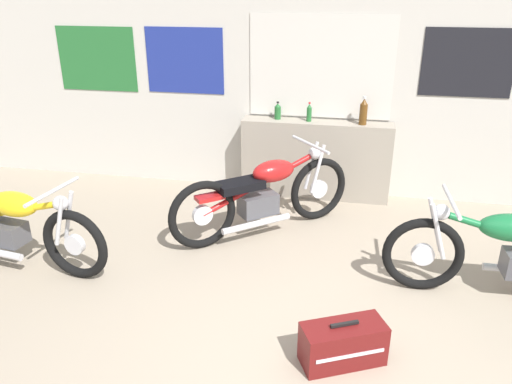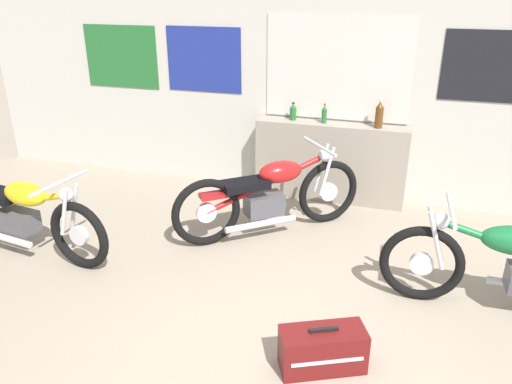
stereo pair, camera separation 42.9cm
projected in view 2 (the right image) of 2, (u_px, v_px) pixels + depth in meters
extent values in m
cube|color=beige|center=(370.00, 79.00, 5.50)|extent=(10.00, 0.06, 2.80)
cube|color=silver|center=(338.00, 68.00, 5.52)|extent=(1.56, 0.01, 1.08)
cube|color=beige|center=(338.00, 68.00, 5.52)|extent=(1.62, 0.01, 1.14)
cube|color=black|center=(491.00, 67.00, 5.06)|extent=(0.95, 0.01, 0.72)
cube|color=navy|center=(204.00, 60.00, 5.95)|extent=(0.94, 0.01, 0.76)
cube|color=#23662D|center=(121.00, 57.00, 6.26)|extent=(1.00, 0.01, 0.76)
cube|color=gray|center=(330.00, 162.00, 5.80)|extent=(1.73, 0.28, 0.92)
cylinder|color=#23662D|center=(293.00, 114.00, 5.75)|extent=(0.07, 0.07, 0.15)
cone|color=#23662D|center=(293.00, 106.00, 5.71)|extent=(0.06, 0.06, 0.04)
cylinder|color=black|center=(293.00, 103.00, 5.70)|extent=(0.03, 0.03, 0.02)
cylinder|color=#23662D|center=(324.00, 116.00, 5.62)|extent=(0.06, 0.06, 0.16)
cone|color=#23662D|center=(325.00, 107.00, 5.58)|extent=(0.05, 0.05, 0.04)
cylinder|color=red|center=(325.00, 105.00, 5.57)|extent=(0.02, 0.02, 0.02)
cylinder|color=#5B3814|center=(379.00, 118.00, 5.42)|extent=(0.09, 0.09, 0.23)
cone|color=#5B3814|center=(380.00, 104.00, 5.36)|extent=(0.07, 0.07, 0.06)
cylinder|color=silver|center=(381.00, 100.00, 5.34)|extent=(0.03, 0.03, 0.03)
torus|color=black|center=(328.00, 192.00, 5.28)|extent=(0.58, 0.50, 0.69)
cylinder|color=silver|center=(328.00, 192.00, 5.28)|extent=(0.19, 0.17, 0.20)
torus|color=black|center=(206.00, 213.00, 4.80)|extent=(0.58, 0.50, 0.69)
cylinder|color=silver|center=(206.00, 213.00, 4.80)|extent=(0.19, 0.17, 0.20)
cube|color=#4C4C51|center=(264.00, 204.00, 5.02)|extent=(0.43, 0.41, 0.21)
cylinder|color=#B21919|center=(264.00, 185.00, 4.94)|extent=(0.98, 0.83, 0.44)
ellipsoid|color=#B21919|center=(280.00, 172.00, 4.96)|extent=(0.51, 0.48, 0.22)
cube|color=black|center=(245.00, 185.00, 4.86)|extent=(0.51, 0.48, 0.08)
cube|color=#B21919|center=(214.00, 195.00, 4.77)|extent=(0.30, 0.28, 0.04)
cylinder|color=silver|center=(321.00, 168.00, 5.20)|extent=(0.15, 0.13, 0.51)
cylinder|color=silver|center=(327.00, 172.00, 5.10)|extent=(0.15, 0.13, 0.51)
cylinder|color=silver|center=(320.00, 146.00, 5.03)|extent=(0.43, 0.51, 0.03)
sphere|color=silver|center=(324.00, 155.00, 5.09)|extent=(0.13, 0.13, 0.13)
cylinder|color=silver|center=(261.00, 224.00, 4.93)|extent=(0.61, 0.52, 0.06)
torus|color=black|center=(421.00, 264.00, 3.97)|extent=(0.66, 0.10, 0.66)
cylinder|color=silver|center=(421.00, 264.00, 3.97)|extent=(0.19, 0.06, 0.19)
cylinder|color=silver|center=(436.00, 241.00, 3.80)|extent=(0.18, 0.04, 0.48)
cylinder|color=silver|center=(435.00, 234.00, 3.91)|extent=(0.18, 0.04, 0.48)
cylinder|color=silver|center=(451.00, 210.00, 3.74)|extent=(0.06, 0.64, 0.03)
sphere|color=silver|center=(441.00, 221.00, 3.79)|extent=(0.13, 0.13, 0.13)
torus|color=black|center=(79.00, 235.00, 4.43)|extent=(0.65, 0.17, 0.64)
cylinder|color=silver|center=(79.00, 235.00, 4.43)|extent=(0.19, 0.08, 0.18)
cube|color=#4C4C51|center=(18.00, 221.00, 4.73)|extent=(0.42, 0.27, 0.20)
cylinder|color=yellow|center=(14.00, 202.00, 4.66)|extent=(1.27, 0.23, 0.41)
ellipsoid|color=yellow|center=(25.00, 194.00, 4.54)|extent=(0.50, 0.30, 0.22)
cylinder|color=silver|center=(74.00, 207.00, 4.41)|extent=(0.17, 0.06, 0.47)
cylinder|color=silver|center=(64.00, 212.00, 4.31)|extent=(0.17, 0.06, 0.47)
cylinder|color=silver|center=(59.00, 183.00, 4.29)|extent=(0.12, 0.64, 0.03)
sphere|color=silver|center=(66.00, 195.00, 4.31)|extent=(0.13, 0.13, 0.13)
cylinder|color=silver|center=(1.00, 237.00, 4.71)|extent=(0.77, 0.17, 0.06)
cube|color=maroon|center=(323.00, 349.00, 3.31)|extent=(0.61, 0.46, 0.30)
cube|color=silver|center=(328.00, 362.00, 3.20)|extent=(0.44, 0.21, 0.02)
cube|color=black|center=(324.00, 329.00, 3.25)|extent=(0.19, 0.11, 0.02)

